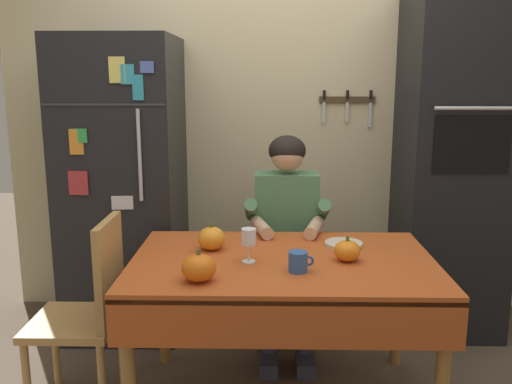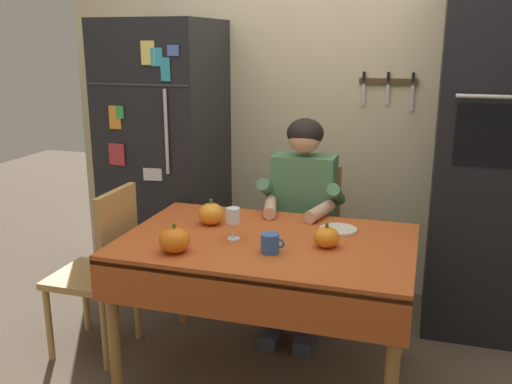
# 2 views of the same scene
# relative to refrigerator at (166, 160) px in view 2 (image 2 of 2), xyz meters

# --- Properties ---
(ground_plane) EXTENTS (10.00, 10.00, 0.00)m
(ground_plane) POSITION_rel_refrigerator_xyz_m (0.95, -0.96, -0.90)
(ground_plane) COLOR brown
(ground_plane) RESTS_ON ground
(back_wall_assembly) EXTENTS (3.70, 0.13, 2.60)m
(back_wall_assembly) POSITION_rel_refrigerator_xyz_m (1.00, 0.39, 0.40)
(back_wall_assembly) COLOR beige
(back_wall_assembly) RESTS_ON ground
(refrigerator) EXTENTS (0.68, 0.71, 1.80)m
(refrigerator) POSITION_rel_refrigerator_xyz_m (0.00, 0.00, 0.00)
(refrigerator) COLOR black
(refrigerator) RESTS_ON ground
(wall_oven) EXTENTS (0.60, 0.64, 2.10)m
(wall_oven) POSITION_rel_refrigerator_xyz_m (2.00, 0.04, 0.15)
(wall_oven) COLOR black
(wall_oven) RESTS_ON ground
(dining_table) EXTENTS (1.40, 0.90, 0.74)m
(dining_table) POSITION_rel_refrigerator_xyz_m (0.95, -0.88, -0.24)
(dining_table) COLOR #9E6B33
(dining_table) RESTS_ON ground
(chair_behind_person) EXTENTS (0.40, 0.40, 0.93)m
(chair_behind_person) POSITION_rel_refrigerator_xyz_m (0.99, -0.09, -0.39)
(chair_behind_person) COLOR #9E6B33
(chair_behind_person) RESTS_ON ground
(seated_person) EXTENTS (0.47, 0.55, 1.25)m
(seated_person) POSITION_rel_refrigerator_xyz_m (0.99, -0.28, -0.16)
(seated_person) COLOR #38384C
(seated_person) RESTS_ON ground
(chair_left_side) EXTENTS (0.40, 0.40, 0.93)m
(chair_left_side) POSITION_rel_refrigerator_xyz_m (0.05, -0.90, -0.39)
(chair_left_side) COLOR tan
(chair_left_side) RESTS_ON ground
(coffee_mug) EXTENTS (0.11, 0.08, 0.09)m
(coffee_mug) POSITION_rel_refrigerator_xyz_m (1.01, -1.03, -0.12)
(coffee_mug) COLOR #2D569E
(coffee_mug) RESTS_ON dining_table
(wine_glass) EXTENTS (0.07, 0.07, 0.16)m
(wine_glass) POSITION_rel_refrigerator_xyz_m (0.79, -0.91, -0.05)
(wine_glass) COLOR white
(wine_glass) RESTS_ON dining_table
(pumpkin_large) EXTENTS (0.14, 0.14, 0.14)m
(pumpkin_large) POSITION_rel_refrigerator_xyz_m (0.60, -1.15, -0.10)
(pumpkin_large) COLOR orange
(pumpkin_large) RESTS_ON dining_table
(pumpkin_medium) EXTENTS (0.13, 0.13, 0.14)m
(pumpkin_medium) POSITION_rel_refrigerator_xyz_m (0.61, -0.73, -0.10)
(pumpkin_medium) COLOR orange
(pumpkin_medium) RESTS_ON dining_table
(pumpkin_small) EXTENTS (0.12, 0.12, 0.12)m
(pumpkin_small) POSITION_rel_refrigerator_xyz_m (1.24, -0.89, -0.11)
(pumpkin_small) COLOR orange
(pumpkin_small) RESTS_ON dining_table
(serving_tray) EXTENTS (0.19, 0.19, 0.02)m
(serving_tray) POSITION_rel_refrigerator_xyz_m (1.26, -0.65, -0.15)
(serving_tray) COLOR beige
(serving_tray) RESTS_ON dining_table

